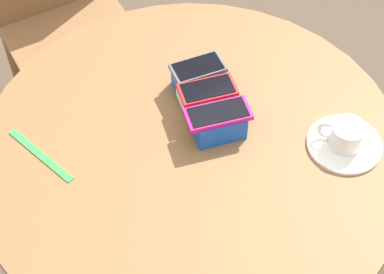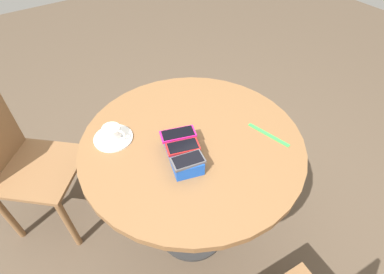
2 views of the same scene
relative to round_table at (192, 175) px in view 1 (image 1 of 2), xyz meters
The scene contains 9 objects.
round_table is the anchor object (origin of this frame).
phone_box 0.18m from the round_table, 124.88° to the left, with size 0.24×0.17×0.06m.
phone_gray 0.25m from the round_table, 140.35° to the left, with size 0.09×0.13×0.01m.
phone_red 0.21m from the round_table, 125.62° to the left, with size 0.10×0.14×0.01m.
phone_magenta 0.20m from the round_table, 81.72° to the left, with size 0.11×0.15×0.01m.
saucer 0.36m from the round_table, 53.81° to the left, with size 0.16×0.16×0.01m, color white.
coffee_cup 0.37m from the round_table, 53.94° to the left, with size 0.09×0.08×0.06m.
lanyard_strap 0.35m from the round_table, 118.84° to the right, with size 0.20×0.02×0.00m, color green.
chair_far_side 0.84m from the round_table, behind, with size 0.44×0.44×0.83m.
Camera 1 is at (0.71, -0.50, 1.86)m, focal length 60.00 mm.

